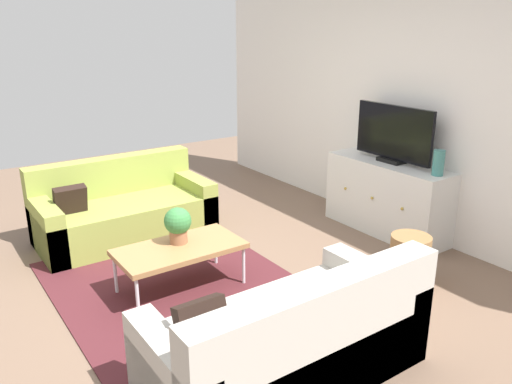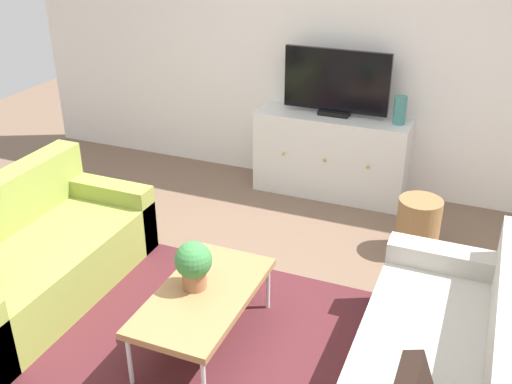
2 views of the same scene
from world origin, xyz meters
TOP-DOWN VIEW (x-y plane):
  - ground_plane at (0.00, 0.00)m, footprint 10.00×10.00m
  - wall_back at (0.00, 2.55)m, footprint 6.40×0.12m
  - area_rug at (0.00, -0.15)m, footprint 2.50×1.90m
  - couch_left_side at (-1.44, -0.10)m, footprint 0.86×1.76m
  - couch_right_side at (1.44, -0.10)m, footprint 0.86×1.76m
  - coffee_table at (-0.04, -0.13)m, footprint 0.55×1.05m
  - potted_plant at (-0.11, -0.10)m, footprint 0.23×0.23m
  - tv_console at (0.08, 2.27)m, footprint 1.41×0.47m
  - flat_screen_tv at (0.08, 2.29)m, footprint 0.95×0.16m
  - glass_vase at (0.67, 2.27)m, footprint 0.11×0.11m
  - wicker_basket at (1.02, 1.52)m, footprint 0.34×0.34m

SIDE VIEW (x-z plane):
  - ground_plane at x=0.00m, z-range 0.00..0.00m
  - area_rug at x=0.00m, z-range 0.00..0.01m
  - wicker_basket at x=1.02m, z-range 0.00..0.45m
  - couch_left_side at x=-1.44m, z-range -0.13..0.67m
  - couch_right_side at x=1.44m, z-range -0.13..0.67m
  - coffee_table at x=-0.04m, z-range 0.17..0.56m
  - tv_console at x=0.08m, z-range 0.00..0.78m
  - potted_plant at x=-0.11m, z-range 0.41..0.72m
  - glass_vase at x=0.67m, z-range 0.78..1.02m
  - flat_screen_tv at x=0.08m, z-range 0.78..1.37m
  - wall_back at x=0.00m, z-range 0.00..2.70m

